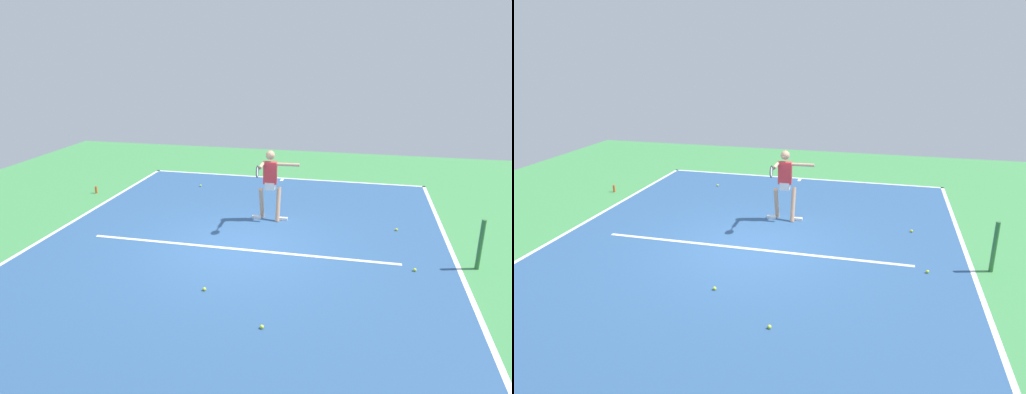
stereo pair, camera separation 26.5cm
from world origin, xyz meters
The scene contains 15 objects.
ground_plane centered at (0.00, 0.00, 0.00)m, with size 20.91×20.91×0.00m, color #428E4C.
court_surface centered at (0.00, 0.00, 0.00)m, with size 9.38×11.91×0.00m, color #2D5484.
court_line_baseline_near centered at (0.00, -5.91, 0.00)m, with size 9.38×0.10×0.01m, color white.
court_line_sideline_left centered at (-4.64, 0.00, 0.00)m, with size 0.10×11.91×0.01m, color white.
court_line_sideline_right centered at (4.64, 0.00, 0.00)m, with size 0.10×11.91×0.01m, color white.
court_line_service centered at (0.00, 0.14, 0.00)m, with size 7.04×0.10×0.01m, color white.
court_line_centre_mark centered at (0.00, -5.71, 0.00)m, with size 0.10×0.30×0.01m, color white.
net_post centered at (-4.99, 0.00, 0.54)m, with size 0.09×0.09×1.07m, color #38753D.
tennis_player centered at (-0.33, -1.84, 1.07)m, with size 1.22×1.28×1.86m.
tennis_ball_centre_court centered at (-1.15, 3.02, 0.03)m, with size 0.07×0.07×0.07m, color #C6E53D.
tennis_ball_far_corner centered at (0.15, 2.07, 0.03)m, with size 0.07×0.07×0.07m, color #CCE033.
tennis_ball_near_player centered at (2.45, -4.31, 0.03)m, with size 0.07×0.07×0.07m, color #C6E53D.
tennis_ball_near_service_line centered at (-3.52, -1.77, 0.03)m, with size 0.07×0.07×0.07m, color yellow.
tennis_ball_by_baseline centered at (-3.75, 0.39, 0.03)m, with size 0.07×0.07×0.07m, color #CCE033.
water_bottle centered at (5.37, -2.93, 0.11)m, with size 0.07×0.07×0.22m, color #D84C1E.
Camera 2 is at (-2.71, 9.19, 4.30)m, focal length 32.28 mm.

